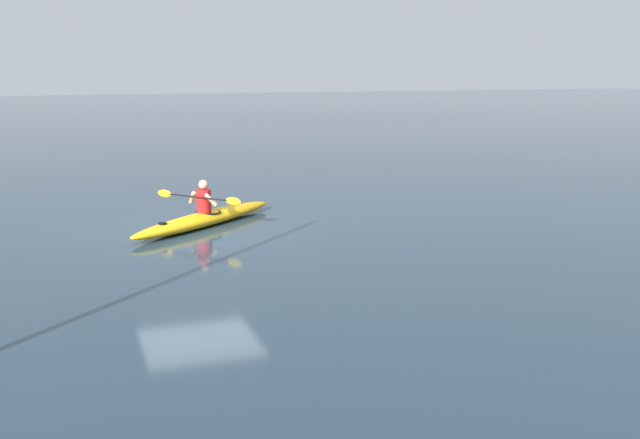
{
  "coord_description": "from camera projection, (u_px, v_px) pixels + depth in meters",
  "views": [
    {
      "loc": [
        2.78,
        15.8,
        3.53
      ],
      "look_at": [
        -1.13,
        4.79,
        1.13
      ],
      "focal_mm": 42.4,
      "sensor_mm": 36.0,
      "label": 1
    }
  ],
  "objects": [
    {
      "name": "kayak",
      "position": [
        206.0,
        219.0,
        16.86
      ],
      "size": [
        3.97,
        3.45,
        0.31
      ],
      "color": "#EAB214",
      "rests_on": "ground"
    },
    {
      "name": "ground_plane",
      "position": [
        196.0,
        232.0,
        16.21
      ],
      "size": [
        160.0,
        160.0,
        0.0
      ],
      "primitive_type": "plane",
      "color": "#233847"
    },
    {
      "name": "kayaker",
      "position": [
        203.0,
        198.0,
        16.71
      ],
      "size": [
        1.52,
        1.82,
        0.73
      ],
      "color": "red",
      "rests_on": "kayak"
    }
  ]
}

